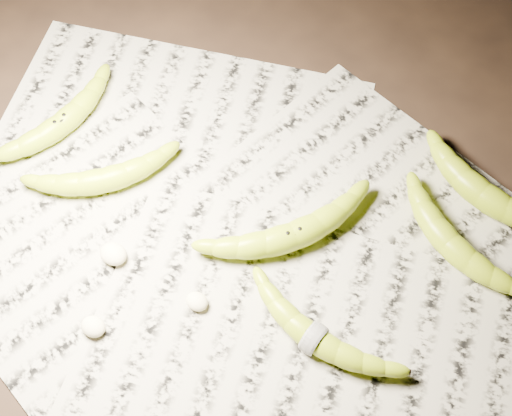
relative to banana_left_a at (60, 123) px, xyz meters
The scene contains 12 objects.
ground 0.36m from the banana_left_a, ahead, with size 3.00×3.00×0.00m, color black.
newspaper_patch 0.33m from the banana_left_a, ahead, with size 0.90×0.70×0.01m, color #A7A38F.
banana_left_a is the anchor object (origin of this frame).
banana_left_b 0.12m from the banana_left_a, 20.17° to the right, with size 0.19×0.06×0.04m, color #9FB917, non-canonical shape.
banana_center 0.39m from the banana_left_a, ahead, with size 0.23×0.07×0.04m, color #9FB917, non-canonical shape.
banana_taped 0.50m from the banana_left_a, ahead, with size 0.21×0.06×0.03m, color #9FB917, non-canonical shape.
banana_upper_a 0.59m from the banana_left_a, 12.74° to the left, with size 0.20×0.06×0.04m, color #9FB917, non-canonical shape.
banana_upper_b 0.63m from the banana_left_a, 21.16° to the left, with size 0.20×0.07×0.04m, color #9FB917, non-canonical shape.
measuring_tape 0.50m from the banana_left_a, ahead, with size 0.04×0.04×0.00m, color white.
flesh_chunk_a 0.23m from the banana_left_a, 32.53° to the right, with size 0.04×0.03×0.02m, color #FFF8C5.
flesh_chunk_b 0.33m from the banana_left_a, 42.87° to the right, with size 0.03×0.03×0.02m, color #FFF8C5.
flesh_chunk_c 0.35m from the banana_left_a, 19.92° to the right, with size 0.03×0.03×0.02m, color #FFF8C5.
Camera 1 is at (0.22, -0.36, 0.89)m, focal length 50.00 mm.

